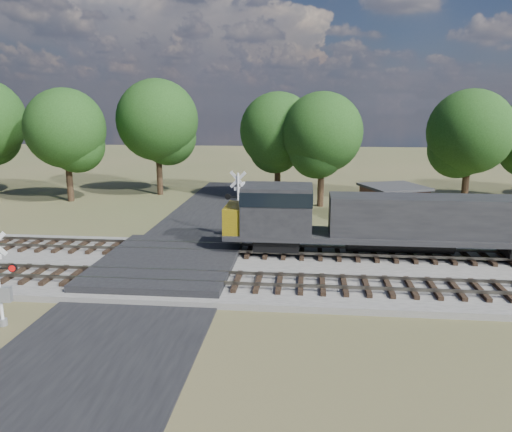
# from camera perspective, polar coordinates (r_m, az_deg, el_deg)

# --- Properties ---
(ground) EXTENTS (160.00, 160.00, 0.00)m
(ground) POSITION_cam_1_polar(r_m,az_deg,el_deg) (26.44, -10.25, -6.36)
(ground) COLOR #47532C
(ground) RESTS_ON ground
(ballast_bed) EXTENTS (140.00, 10.00, 0.30)m
(ballast_bed) POSITION_cam_1_polar(r_m,az_deg,el_deg) (26.05, 11.86, -6.38)
(ballast_bed) COLOR gray
(ballast_bed) RESTS_ON ground
(road) EXTENTS (7.00, 60.00, 0.08)m
(road) POSITION_cam_1_polar(r_m,az_deg,el_deg) (26.43, -10.26, -6.28)
(road) COLOR black
(road) RESTS_ON ground
(crossing_panel) EXTENTS (7.00, 9.00, 0.62)m
(crossing_panel) POSITION_cam_1_polar(r_m,az_deg,el_deg) (26.80, -9.99, -5.38)
(crossing_panel) COLOR #262628
(crossing_panel) RESTS_ON ground
(track_near) EXTENTS (140.00, 2.60, 0.33)m
(track_near) POSITION_cam_1_polar(r_m,az_deg,el_deg) (23.78, -4.31, -7.32)
(track_near) COLOR black
(track_near) RESTS_ON ballast_bed
(track_far) EXTENTS (140.00, 2.60, 0.33)m
(track_far) POSITION_cam_1_polar(r_m,az_deg,el_deg) (28.47, -2.56, -3.91)
(track_far) COLOR black
(track_far) RESTS_ON ballast_bed
(crossing_signal_near) EXTENTS (1.53, 0.39, 3.83)m
(crossing_signal_near) POSITION_cam_1_polar(r_m,az_deg,el_deg) (21.88, -27.12, -7.27)
(crossing_signal_near) COLOR silver
(crossing_signal_near) RESTS_ON ground
(crossing_signal_far) EXTENTS (1.76, 0.49, 4.41)m
(crossing_signal_far) POSITION_cam_1_polar(r_m,az_deg,el_deg) (32.03, -2.20, 0.60)
(crossing_signal_far) COLOR silver
(crossing_signal_far) RESTS_ON ground
(equipment_shed) EXTENTS (5.22, 5.22, 2.75)m
(equipment_shed) POSITION_cam_1_polar(r_m,az_deg,el_deg) (37.91, 15.40, 1.35)
(equipment_shed) COLOR #43261C
(equipment_shed) RESTS_ON ground
(treeline) EXTENTS (80.92, 11.35, 11.51)m
(treeline) POSITION_cam_1_polar(r_m,az_deg,el_deg) (44.55, 2.96, 10.22)
(treeline) COLOR black
(treeline) RESTS_ON ground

